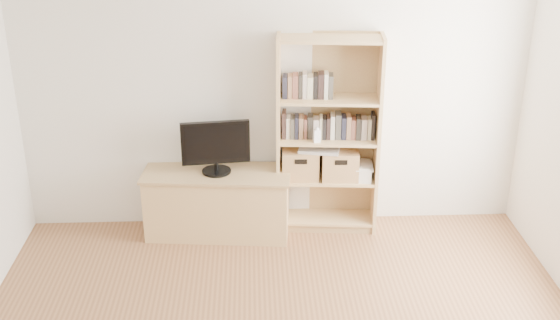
{
  "coord_description": "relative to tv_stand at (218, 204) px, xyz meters",
  "views": [
    {
      "loc": [
        -0.19,
        -3.41,
        3.2
      ],
      "look_at": [
        0.03,
        1.9,
        0.87
      ],
      "focal_mm": 45.0,
      "sensor_mm": 36.0,
      "label": 1
    }
  ],
  "objects": [
    {
      "name": "magazine_stack",
      "position": [
        1.3,
        0.05,
        0.27
      ],
      "size": [
        0.21,
        0.27,
        0.12
      ],
      "primitive_type": "cube",
      "rotation": [
        0.0,
        0.0,
        -0.15
      ],
      "color": "silver",
      "rests_on": "bookshelf"
    },
    {
      "name": "books_row_mid",
      "position": [
        0.99,
        0.1,
        0.7
      ],
      "size": [
        0.75,
        0.18,
        0.2
      ],
      "primitive_type": "cube",
      "rotation": [
        0.0,
        0.0,
        -0.05
      ],
      "color": "#302220",
      "rests_on": "bookshelf"
    },
    {
      "name": "basket_right",
      "position": [
        1.1,
        0.06,
        0.35
      ],
      "size": [
        0.33,
        0.28,
        0.27
      ],
      "primitive_type": "cube",
      "rotation": [
        0.0,
        0.0,
        -0.03
      ],
      "color": "#A9874C",
      "rests_on": "bookshelf"
    },
    {
      "name": "tv_stand",
      "position": [
        0.0,
        0.0,
        0.0
      ],
      "size": [
        1.31,
        0.6,
        0.58
      ],
      "primitive_type": "cube",
      "rotation": [
        0.0,
        0.0,
        -0.1
      ],
      "color": "tan",
      "rests_on": "floor"
    },
    {
      "name": "basket_left",
      "position": [
        0.75,
        0.09,
        0.35
      ],
      "size": [
        0.34,
        0.28,
        0.27
      ],
      "primitive_type": "cube",
      "rotation": [
        0.0,
        0.0,
        -0.04
      ],
      "color": "#A9874C",
      "rests_on": "bookshelf"
    },
    {
      "name": "back_wall",
      "position": [
        0.51,
        0.24,
        1.01
      ],
      "size": [
        4.5,
        0.02,
        2.6
      ],
      "primitive_type": "cube",
      "color": "silver",
      "rests_on": "floor"
    },
    {
      "name": "baby_monitor",
      "position": [
        0.88,
        -0.02,
        0.65
      ],
      "size": [
        0.07,
        0.05,
        0.11
      ],
      "primitive_type": "cube",
      "rotation": [
        0.0,
        0.0,
        0.25
      ],
      "color": "white",
      "rests_on": "bookshelf"
    },
    {
      "name": "bookshelf",
      "position": [
        0.99,
        0.08,
        0.62
      ],
      "size": [
        0.93,
        0.4,
        1.81
      ],
      "primitive_type": "cube",
      "rotation": [
        0.0,
        0.0,
        -0.08
      ],
      "color": "tan",
      "rests_on": "floor"
    },
    {
      "name": "television",
      "position": [
        0.0,
        0.0,
        0.55
      ],
      "size": [
        0.6,
        0.12,
        0.47
      ],
      "primitive_type": "cube",
      "rotation": [
        0.0,
        0.0,
        0.12
      ],
      "color": "black",
      "rests_on": "tv_stand"
    },
    {
      "name": "books_row_upper",
      "position": [
        0.79,
        0.11,
        1.06
      ],
      "size": [
        0.37,
        0.17,
        0.19
      ],
      "primitive_type": "cube",
      "rotation": [
        0.0,
        0.0,
        -0.11
      ],
      "color": "#302220",
      "rests_on": "bookshelf"
    },
    {
      "name": "laptop",
      "position": [
        0.92,
        0.08,
        0.5
      ],
      "size": [
        0.4,
        0.31,
        0.03
      ],
      "primitive_type": "cube",
      "rotation": [
        0.0,
        0.0,
        -0.2
      ],
      "color": "silver",
      "rests_on": "basket_left"
    }
  ]
}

